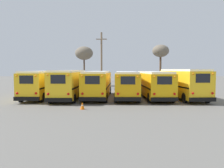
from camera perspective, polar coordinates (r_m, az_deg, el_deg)
The scene contains 12 objects.
ground_plane at distance 24.91m, azimuth -0.01°, elevation -3.60°, with size 160.00×160.00×0.00m, color #66635E.
school_bus_0 at distance 26.26m, azimuth -17.47°, elevation 0.23°, with size 2.58×10.22×3.05m.
school_bus_1 at distance 24.53m, azimuth -11.08°, elevation 0.20°, with size 2.79×9.72×3.14m.
school_bus_2 at distance 24.98m, azimuth -3.63°, elevation 0.20°, with size 3.09×10.49×3.02m.
school_bus_3 at distance 24.29m, azimuth 3.73°, elevation 0.07°, with size 2.90×9.48×2.98m.
school_bus_4 at distance 25.28m, azimuth 10.76°, elevation 0.14°, with size 2.69×10.58×2.98m.
school_bus_5 at distance 25.68m, azimuth 17.86°, elevation 0.38°, with size 2.77×10.15×3.24m.
utility_pole at distance 37.05m, azimuth -2.76°, elevation 6.34°, with size 1.80×0.31×9.43m.
bare_tree_0 at distance 40.49m, azimuth 12.58°, elevation 8.26°, with size 2.96×2.96×7.67m.
bare_tree_1 at distance 43.68m, azimuth -7.31°, elevation 7.92°, with size 3.50×3.50×7.74m.
fence_line at distance 32.36m, azimuth -0.25°, elevation -0.11°, with size 23.81×0.06×1.42m.
traffic_cone at distance 17.82m, azimuth -7.76°, elevation -5.64°, with size 0.36×0.36×0.59m.
Camera 1 is at (-0.46, -24.70, 3.21)m, focal length 35.00 mm.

